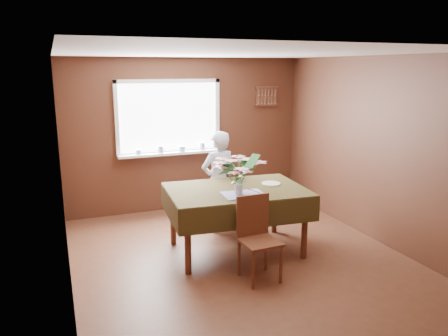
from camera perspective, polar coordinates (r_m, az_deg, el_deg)
name	(u,v)px	position (r m, az deg, el deg)	size (l,w,h in m)	color
floor	(240,259)	(5.60, 2.10, -11.74)	(4.50, 4.50, 0.00)	#4D291A
ceiling	(242,53)	(5.08, 2.34, 14.78)	(4.50, 4.50, 0.00)	white
wall_back	(187,135)	(7.28, -4.90, 4.34)	(4.00, 4.00, 0.00)	brown
wall_front	(365,222)	(3.34, 17.96, -6.75)	(4.00, 4.00, 0.00)	brown
wall_left	(63,176)	(4.78, -20.33, -1.02)	(4.50, 4.50, 0.00)	brown
wall_right	(376,150)	(6.26, 19.25, 2.23)	(4.50, 4.50, 0.00)	brown
window_assembly	(170,129)	(7.14, -7.07, 5.02)	(1.72, 0.20, 1.22)	white
spoon_rack	(267,96)	(7.72, 5.59, 9.30)	(0.44, 0.05, 0.33)	#592F1D
dining_table	(236,197)	(5.57, 1.63, -3.75)	(1.82, 1.31, 0.85)	#592F1D
chair_far	(221,194)	(6.54, -0.43, -3.41)	(0.39, 0.39, 0.89)	#592F1D
chair_near	(257,234)	(4.97, 4.28, -8.57)	(0.42, 0.42, 0.94)	#592F1D
seated_woman	(219,181)	(6.30, -0.70, -1.77)	(0.54, 0.35, 1.47)	white
flower_bouquet	(239,171)	(5.21, 1.97, -0.42)	(0.52, 0.52, 0.45)	white
side_plate	(271,184)	(5.78, 6.16, -2.03)	(0.25, 0.25, 0.01)	white
table_knife	(253,191)	(5.42, 3.85, -2.99)	(0.02, 0.24, 0.00)	silver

